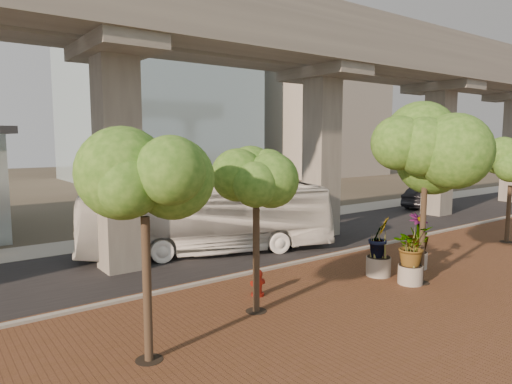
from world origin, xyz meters
TOP-DOWN VIEW (x-y plane):
  - ground at (0.00, 0.00)m, footprint 160.00×160.00m
  - brick_plaza at (0.00, -8.00)m, footprint 70.00×13.00m
  - asphalt_road at (0.00, 2.00)m, footprint 90.00×8.00m
  - curb_strip at (0.00, -2.00)m, footprint 70.00×0.25m
  - far_sidewalk at (0.00, 7.50)m, footprint 90.00×3.00m
  - transit_viaduct at (0.00, 2.00)m, footprint 72.00×5.60m
  - midrise_block at (38.00, 36.00)m, footprint 18.00×16.00m
  - transit_bus at (-1.52, 2.19)m, footprint 12.59×6.79m
  - parked_car at (20.23, 4.44)m, footprint 5.35×2.74m
  - fire_hydrant at (-3.35, -4.31)m, footprint 0.51×0.46m
  - planter_front at (2.19, -6.75)m, footprint 2.07×2.07m
  - planter_right at (4.27, -5.61)m, footprint 2.22×2.22m
  - planter_left at (2.07, -5.33)m, footprint 2.21×2.21m
  - street_tree_far_west at (-8.42, -6.48)m, footprint 3.40×3.40m
  - street_tree_near_west at (-4.28, -5.47)m, footprint 2.98×2.98m
  - street_tree_near_east at (2.61, -6.93)m, footprint 4.35×4.35m
  - street_tree_far_east at (12.62, -5.57)m, footprint 3.43×3.43m
  - streetlamp_east at (9.13, 5.94)m, footprint 0.42×1.24m

SIDE VIEW (x-z plane):
  - ground at x=0.00m, z-range 0.00..0.00m
  - asphalt_road at x=0.00m, z-range 0.00..0.04m
  - brick_plaza at x=0.00m, z-range 0.00..0.06m
  - far_sidewalk at x=0.00m, z-range 0.00..0.06m
  - curb_strip at x=0.00m, z-range 0.00..0.16m
  - fire_hydrant at x=-3.35m, z-range 0.04..1.06m
  - parked_car at x=20.23m, z-range 0.00..1.68m
  - planter_front at x=2.19m, z-range 0.30..2.58m
  - planter_right at x=4.27m, z-range 0.31..2.68m
  - planter_left at x=2.07m, z-range 0.32..2.75m
  - transit_bus at x=-1.52m, z-range 0.00..3.44m
  - street_tree_far_east at x=12.62m, z-range 1.30..6.95m
  - street_tree_near_west at x=-4.28m, z-range 1.49..7.12m
  - street_tree_far_west at x=-8.42m, z-range 1.61..7.85m
  - streetlamp_east at x=9.13m, z-range 0.72..9.27m
  - street_tree_near_east at x=2.61m, z-range 1.61..8.73m
  - transit_viaduct at x=0.00m, z-range 1.09..13.49m
  - midrise_block at x=38.00m, z-range 0.00..24.00m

